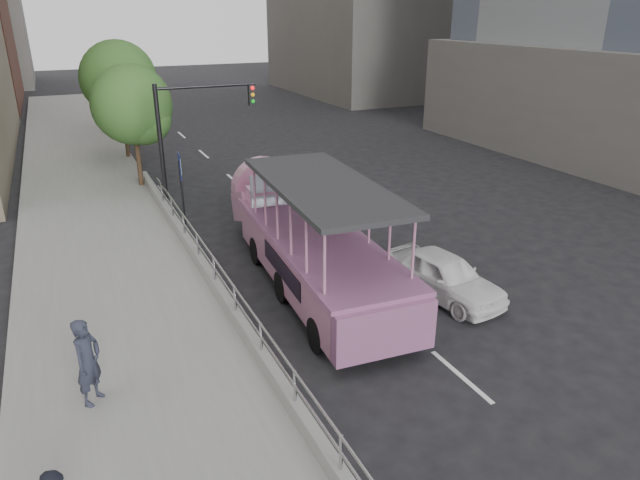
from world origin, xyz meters
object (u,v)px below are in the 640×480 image
duck_boat (306,239)px  parking_sign (181,183)px  pedestrian_near (88,362)px  street_tree_far (121,82)px  traffic_signal (189,126)px  car (444,275)px  street_tree_near (135,108)px

duck_boat → parking_sign: bearing=114.0°
pedestrian_near → parking_sign: (4.03, 9.83, 0.62)m
pedestrian_near → street_tree_far: street_tree_far is taller
pedestrian_near → traffic_signal: bearing=15.9°
duck_boat → traffic_signal: 8.66m
pedestrian_near → street_tree_far: 22.26m
car → parking_sign: 10.34m
parking_sign → traffic_signal: bearing=68.2°
street_tree_near → duck_boat: bearing=-74.9°
parking_sign → street_tree_far: bearing=91.9°
car → street_tree_far: size_ratio=0.61×
street_tree_near → street_tree_far: bearing=88.1°
duck_boat → parking_sign: 6.30m
car → parking_sign: size_ratio=1.30×
car → street_tree_far: (-6.10, 20.47, 3.64)m
duck_boat → car: bearing=-41.8°
car → pedestrian_near: (-9.73, -1.28, 0.58)m
car → street_tree_near: street_tree_near is taller
traffic_signal → street_tree_near: 3.80m
street_tree_far → duck_boat: bearing=-80.5°
pedestrian_near → parking_sign: size_ratio=0.63×
car → traffic_signal: 12.33m
car → traffic_signal: size_ratio=0.75×
car → duck_boat: bearing=128.5°
parking_sign → street_tree_far: (-0.40, 11.93, 2.44)m
duck_boat → street_tree_far: size_ratio=1.65×
traffic_signal → car: bearing=-66.9°
duck_boat → street_tree_near: size_ratio=1.86×
pedestrian_near → street_tree_far: (3.63, 21.75, 3.06)m
car → street_tree_near: size_ratio=0.69×
pedestrian_near → parking_sign: bearing=15.8°
traffic_signal → street_tree_near: street_tree_near is taller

